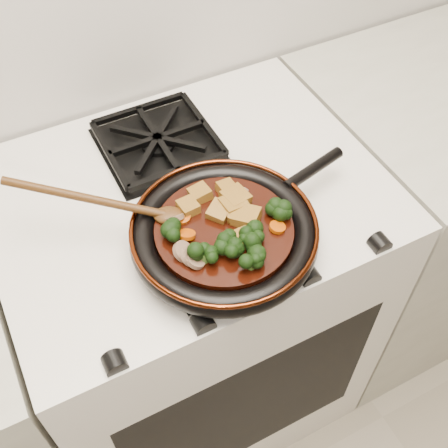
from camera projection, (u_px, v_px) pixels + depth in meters
name	position (u px, v px, depth m)	size (l,w,h in m)	color
stove	(196.00, 309.00, 1.44)	(0.76, 0.60, 0.90)	silver
burner_grate_front	(219.00, 236.00, 1.00)	(0.23, 0.23, 0.03)	black
burner_grate_back	(158.00, 141.00, 1.16)	(0.23, 0.23, 0.03)	black
skillet	(225.00, 233.00, 0.97)	(0.45, 0.33, 0.05)	black
braising_sauce	(224.00, 232.00, 0.96)	(0.24, 0.24, 0.02)	black
tofu_cube_0	(238.00, 213.00, 0.97)	(0.04, 0.04, 0.02)	brown
tofu_cube_1	(235.00, 198.00, 0.99)	(0.04, 0.04, 0.02)	brown
tofu_cube_2	(219.00, 212.00, 0.97)	(0.04, 0.04, 0.02)	brown
tofu_cube_3	(233.00, 205.00, 0.98)	(0.04, 0.04, 0.02)	brown
tofu_cube_4	(188.00, 207.00, 0.97)	(0.04, 0.03, 0.02)	brown
tofu_cube_5	(227.00, 189.00, 1.00)	(0.03, 0.03, 0.02)	brown
tofu_cube_6	(200.00, 194.00, 0.99)	(0.04, 0.03, 0.02)	brown
tofu_cube_7	(246.00, 217.00, 0.96)	(0.04, 0.04, 0.02)	brown
tofu_cube_8	(241.00, 239.00, 0.93)	(0.03, 0.04, 0.02)	brown
broccoli_floret_0	(175.00, 234.00, 0.93)	(0.06, 0.06, 0.05)	black
broccoli_floret_1	(205.00, 256.00, 0.90)	(0.06, 0.06, 0.06)	black
broccoli_floret_2	(229.00, 246.00, 0.91)	(0.06, 0.06, 0.06)	black
broccoli_floret_3	(232.00, 247.00, 0.92)	(0.06, 0.06, 0.05)	black
broccoli_floret_4	(252.00, 263.00, 0.89)	(0.06, 0.06, 0.06)	black
broccoli_floret_5	(246.00, 242.00, 0.92)	(0.06, 0.06, 0.05)	black
broccoli_floret_6	(254.00, 238.00, 0.93)	(0.06, 0.06, 0.05)	black
broccoli_floret_7	(277.00, 212.00, 0.96)	(0.06, 0.06, 0.06)	black
carrot_coin_0	(277.00, 227.00, 0.95)	(0.03, 0.03, 0.01)	#A73E04
carrot_coin_1	(187.00, 235.00, 0.94)	(0.03, 0.03, 0.01)	#A73E04
carrot_coin_2	(182.00, 217.00, 0.96)	(0.03, 0.03, 0.01)	#A73E04
carrot_coin_3	(247.00, 236.00, 0.94)	(0.03, 0.03, 0.01)	#A73E04
mushroom_slice_0	(189.00, 257.00, 0.91)	(0.03, 0.03, 0.01)	#7F6049
mushroom_slice_1	(183.00, 251.00, 0.91)	(0.04, 0.04, 0.01)	#7F6049
mushroom_slice_2	(196.00, 261.00, 0.90)	(0.03, 0.03, 0.01)	#7F6049
mushroom_slice_3	(240.00, 190.00, 1.00)	(0.03, 0.03, 0.01)	#7F6049
mushroom_slice_4	(175.00, 218.00, 0.96)	(0.03, 0.03, 0.01)	#7F6049
wooden_spoon	(120.00, 205.00, 0.95)	(0.16, 0.11, 0.28)	#43260E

